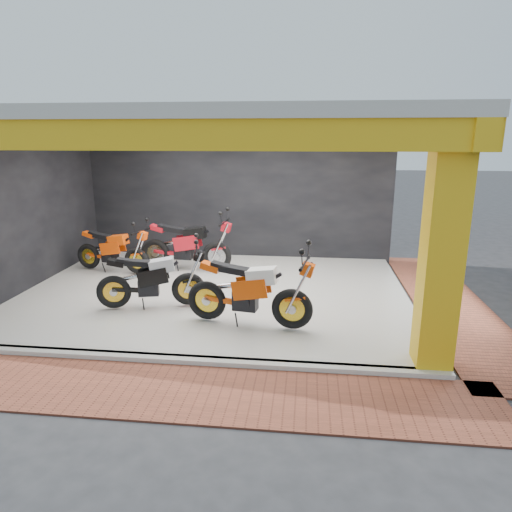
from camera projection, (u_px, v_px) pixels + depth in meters
The scene contains 15 objects.
ground at pixel (192, 334), 7.80m from camera, with size 80.00×80.00×0.00m, color #2D2D30.
showroom_floor at pixel (215, 293), 9.71m from camera, with size 8.00×6.00×0.10m, color white.
showroom_ceiling at pixel (211, 119), 8.80m from camera, with size 8.40×6.40×0.20m, color beige.
back_wall at pixel (237, 195), 12.25m from camera, with size 8.20×0.20×3.50m, color black.
left_wall at pixel (25, 210), 9.73m from camera, with size 0.20×6.20×3.50m, color black.
corner_column at pixel (442, 252), 6.22m from camera, with size 0.50×0.50×3.50m, color gold.
header_beam_front at pixel (164, 135), 6.00m from camera, with size 8.40×0.30×0.40m, color gold.
header_beam_right at pixel (424, 135), 8.43m from camera, with size 0.30×6.40×0.40m, color gold.
floor_kerb at pixel (175, 360), 6.81m from camera, with size 8.00×0.20×0.10m, color white.
paver_front at pixel (158, 390), 6.07m from camera, with size 9.00×1.40×0.03m, color brown.
paver_right at pixel (449, 304), 9.18m from camera, with size 1.40×7.00×0.03m, color brown.
moto_hero at pixel (292, 290), 7.56m from camera, with size 2.36×0.87×1.44m, color #D64609, non-canonical shape.
moto_row_a at pixel (188, 273), 8.67m from camera, with size 2.15×0.80×1.31m, color black, non-canonical shape.
moto_row_b at pixel (217, 242), 10.86m from camera, with size 2.40×0.89×1.47m, color red, non-canonical shape.
moto_row_c at pixel (136, 248), 10.68m from camera, with size 2.07×0.77×1.27m, color #FF4C0A, non-canonical shape.
Camera 1 is at (1.92, -7.02, 3.29)m, focal length 32.00 mm.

